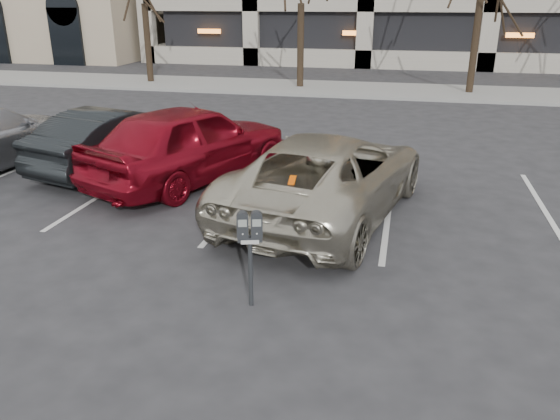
{
  "coord_description": "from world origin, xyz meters",
  "views": [
    {
      "loc": [
        1.56,
        -7.55,
        3.63
      ],
      "look_at": [
        -0.03,
        -0.69,
        0.91
      ],
      "focal_mm": 35.0,
      "sensor_mm": 36.0,
      "label": 1
    }
  ],
  "objects_px": {
    "suv_silver": "(328,175)",
    "car_dark": "(116,139)",
    "car_red": "(190,142)",
    "parking_meter": "(250,236)"
  },
  "relations": [
    {
      "from": "suv_silver",
      "to": "car_dark",
      "type": "height_order",
      "value": "suv_silver"
    },
    {
      "from": "suv_silver",
      "to": "car_red",
      "type": "relative_size",
      "value": 1.17
    },
    {
      "from": "car_red",
      "to": "car_dark",
      "type": "height_order",
      "value": "car_red"
    },
    {
      "from": "parking_meter",
      "to": "car_red",
      "type": "xyz_separation_m",
      "value": [
        -2.65,
        4.68,
        -0.13
      ]
    },
    {
      "from": "parking_meter",
      "to": "suv_silver",
      "type": "relative_size",
      "value": 0.22
    },
    {
      "from": "parking_meter",
      "to": "car_dark",
      "type": "distance_m",
      "value": 6.89
    },
    {
      "from": "suv_silver",
      "to": "car_red",
      "type": "xyz_separation_m",
      "value": [
        -3.11,
        1.31,
        0.09
      ]
    },
    {
      "from": "parking_meter",
      "to": "car_dark",
      "type": "height_order",
      "value": "car_dark"
    },
    {
      "from": "car_red",
      "to": "parking_meter",
      "type": "bearing_deg",
      "value": 142.09
    },
    {
      "from": "suv_silver",
      "to": "car_red",
      "type": "distance_m",
      "value": 3.38
    }
  ]
}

